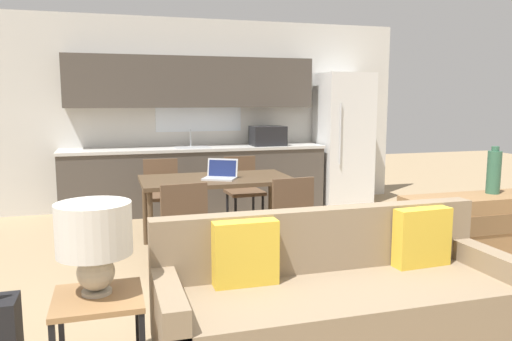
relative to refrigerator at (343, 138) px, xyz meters
name	(u,v)px	position (x,y,z in m)	size (l,w,h in m)	color
wall_back	(191,114)	(-2.24, 0.39, 0.38)	(6.40, 0.07, 2.70)	silver
kitchen_counter	(197,151)	(-2.22, 0.09, -0.13)	(3.66, 0.65, 2.15)	#4C443D
refrigerator	(343,138)	(0.00, 0.00, 0.00)	(0.73, 0.71, 1.95)	white
dining_table	(217,184)	(-2.35, -1.84, -0.28)	(1.54, 0.86, 0.76)	brown
couch	(337,296)	(-2.08, -4.13, -0.64)	(2.26, 0.80, 0.85)	#3D2D1E
side_table	(99,326)	(-3.50, -4.17, -0.62)	(0.47, 0.47, 0.52)	olive
table_lamp	(94,236)	(-3.51, -4.13, -0.13)	(0.40, 0.40, 0.50)	#B2A893
credenza	(472,235)	(-0.34, -3.27, -0.61)	(1.30, 0.42, 0.72)	olive
vase	(494,172)	(-0.10, -3.22, -0.05)	(0.12, 0.12, 0.43)	#336047
dining_chair_far_left	(161,192)	(-2.84, -1.06, -0.48)	(0.45, 0.45, 0.87)	brown
dining_chair_near_right	(287,216)	(-1.85, -2.61, -0.48)	(0.45, 0.45, 0.87)	brown
dining_chair_far_right	(243,188)	(-1.86, -1.08, -0.48)	(0.44, 0.44, 0.87)	brown
dining_chair_near_left	(181,224)	(-2.84, -2.64, -0.48)	(0.47, 0.47, 0.87)	brown
laptop	(221,174)	(-2.32, -1.92, -0.17)	(0.40, 0.38, 0.20)	#B7BABC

